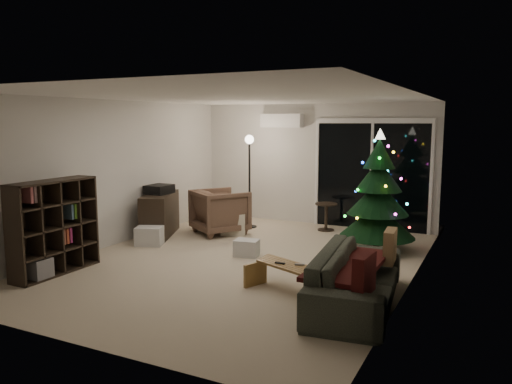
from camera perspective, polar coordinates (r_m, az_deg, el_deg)
room at (r=8.69m, az=5.60°, el=0.62°), size 6.50×7.51×2.60m
bookshelf at (r=7.69m, az=-22.87°, el=-3.61°), size 0.75×1.37×1.33m
media_cabinet at (r=9.62m, az=-10.93°, el=-2.51°), size 0.93×1.34×0.79m
stereo at (r=9.54m, az=-11.00°, el=0.31°), size 0.40×0.47×0.17m
armchair at (r=9.59m, az=-4.12°, el=-2.22°), size 1.28×1.29×0.85m
ottoman at (r=9.57m, az=-2.53°, el=-3.58°), size 0.60×0.60×0.41m
cardboard_box_a at (r=8.90m, az=-12.09°, el=-4.94°), size 0.55×0.49×0.32m
cardboard_box_b at (r=8.03m, az=-1.08°, el=-6.40°), size 0.42×0.34×0.26m
side_table at (r=9.94m, az=8.01°, el=-2.82°), size 0.49×0.49×0.54m
floor_lamp at (r=10.05m, az=-0.75°, el=1.03°), size 0.29×0.29×1.81m
sofa at (r=6.05m, az=11.39°, el=-9.57°), size 1.10×2.27×0.64m
sofa_throw at (r=6.04m, az=10.50°, el=-8.18°), size 0.68×1.58×0.05m
cushion_a at (r=6.54m, az=15.07°, el=-6.01°), size 0.16×0.43×0.42m
cushion_b at (r=5.32m, az=12.25°, el=-9.18°), size 0.16×0.43×0.42m
coffee_table at (r=6.43m, az=3.99°, el=-9.79°), size 1.13×0.75×0.34m
remote_a at (r=6.43m, az=2.75°, el=-8.11°), size 0.13×0.04×0.02m
remote_b at (r=6.39m, az=5.01°, el=-8.26°), size 0.13×0.08×0.02m
christmas_tree at (r=8.46m, az=13.78°, el=0.19°), size 1.50×1.50×2.02m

